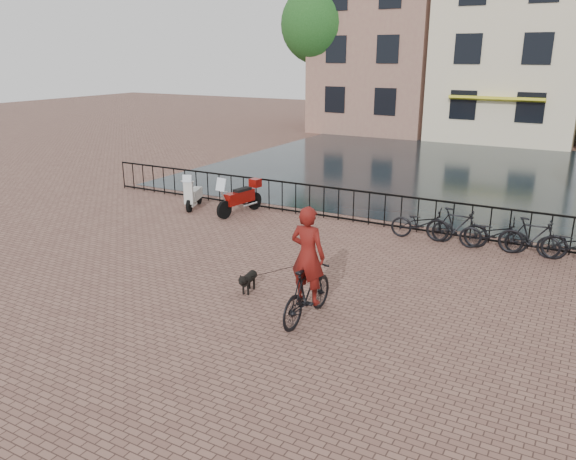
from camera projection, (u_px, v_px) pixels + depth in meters
The scene contains 15 objects.
ground at pixel (209, 335), 10.32m from camera, with size 100.00×100.00×0.00m, color brown.
canal_water at pixel (445, 171), 24.74m from camera, with size 20.00×20.00×0.00m, color black.
railing at pixel (369, 208), 16.83m from camera, with size 20.00×0.05×1.02m.
canal_house_left at pixel (388, 31), 36.88m from camera, with size 7.50×9.00×12.80m.
canal_house_mid at pixel (516, 37), 33.32m from camera, with size 8.00×9.50×11.80m.
tree_far_left at pixel (320, 25), 35.90m from camera, with size 5.04×5.04×9.27m.
cyclist at pixel (308, 271), 10.63m from camera, with size 0.85×1.96×2.66m.
dog at pixel (249, 281), 12.12m from camera, with size 0.36×0.77×0.50m.
motorcycle at pixel (240, 194), 17.92m from camera, with size 0.74×1.92×1.34m.
scooter at pixel (194, 189), 18.64m from camera, with size 0.86×1.43×1.28m.
parked_bike_0 at pixel (422, 224), 15.51m from camera, with size 0.60×1.72×0.90m, color black.
parked_bike_1 at pixel (457, 227), 15.06m from camera, with size 0.47×1.66×1.00m, color black.
parked_bike_2 at pixel (494, 234), 14.63m from camera, with size 0.60×1.72×0.90m, color black.
parked_bike_3 at pixel (533, 238), 14.18m from camera, with size 0.47×1.66×1.00m, color black.
parked_bike_4 at pixel (574, 245), 13.75m from camera, with size 0.60×1.72×0.90m, color black.
Camera 1 is at (5.78, -7.38, 4.94)m, focal length 35.00 mm.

